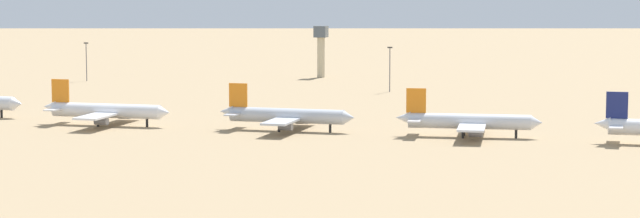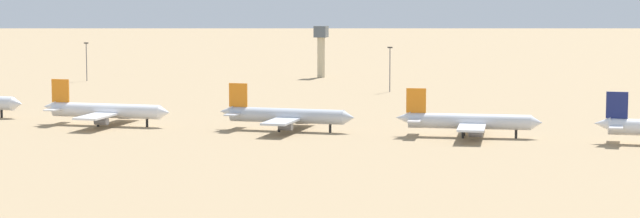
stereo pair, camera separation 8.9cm
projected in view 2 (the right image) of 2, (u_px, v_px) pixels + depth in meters
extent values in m
plane|color=#9E8460|center=(278.00, 131.00, 319.56)|extent=(4000.00, 4000.00, 0.00)
cone|color=silver|center=(17.00, 104.00, 348.66)|extent=(3.25, 4.05, 3.95)
cylinder|color=black|center=(2.00, 114.00, 350.59)|extent=(0.73, 0.73, 2.29)
cylinder|color=white|center=(106.00, 111.00, 331.44)|extent=(32.27, 4.11, 4.03)
cone|color=white|center=(165.00, 112.00, 326.87)|extent=(3.03, 3.84, 3.83)
cone|color=white|center=(50.00, 107.00, 335.95)|extent=(4.04, 3.44, 3.43)
cube|color=orange|center=(60.00, 91.00, 334.55)|extent=(5.24, 0.52, 6.55)
cube|color=white|center=(67.00, 106.00, 338.95)|extent=(3.24, 6.86, 0.36)
cube|color=white|center=(54.00, 109.00, 331.21)|extent=(3.24, 6.86, 0.36)
cube|color=white|center=(110.00, 113.00, 331.25)|extent=(6.93, 32.28, 0.56)
cylinder|color=slate|center=(125.00, 115.00, 338.39)|extent=(3.63, 2.23, 2.22)
cylinder|color=slate|center=(101.00, 121.00, 323.88)|extent=(3.63, 2.23, 2.22)
cylinder|color=black|center=(147.00, 123.00, 328.59)|extent=(0.71, 0.71, 2.22)
cylinder|color=black|center=(105.00, 121.00, 334.50)|extent=(0.71, 0.71, 2.22)
cylinder|color=black|center=(98.00, 122.00, 329.86)|extent=(0.71, 0.71, 2.22)
cylinder|color=silver|center=(287.00, 116.00, 319.65)|extent=(31.99, 4.38, 3.99)
cone|color=silver|center=(349.00, 118.00, 314.96)|extent=(3.04, 3.83, 3.79)
cone|color=silver|center=(227.00, 111.00, 324.28)|extent=(4.03, 3.44, 3.39)
cube|color=orange|center=(238.00, 95.00, 322.86)|extent=(5.20, 0.56, 6.49)
cube|color=silver|center=(243.00, 111.00, 327.20)|extent=(3.28, 6.83, 0.36)
cube|color=silver|center=(233.00, 114.00, 319.56)|extent=(3.28, 6.83, 0.36)
cube|color=silver|center=(291.00, 118.00, 319.45)|extent=(7.18, 32.03, 0.56)
cylinder|color=slate|center=(302.00, 120.00, 326.49)|extent=(3.62, 2.24, 2.20)
cylinder|color=slate|center=(286.00, 126.00, 312.17)|extent=(3.62, 2.24, 2.20)
cylinder|color=black|center=(330.00, 128.00, 316.71)|extent=(0.70, 0.70, 2.20)
cylinder|color=black|center=(284.00, 126.00, 322.68)|extent=(0.70, 0.70, 2.20)
cylinder|color=black|center=(279.00, 128.00, 318.10)|extent=(0.70, 0.70, 2.20)
cylinder|color=silver|center=(469.00, 121.00, 306.85)|extent=(31.98, 6.81, 3.97)
cone|color=silver|center=(537.00, 123.00, 303.89)|extent=(3.30, 4.02, 3.77)
cone|color=silver|center=(403.00, 118.00, 309.73)|extent=(4.26, 3.72, 3.37)
cube|color=orange|center=(416.00, 101.00, 308.66)|extent=(5.18, 0.96, 6.45)
cube|color=silver|center=(417.00, 117.00, 313.07)|extent=(3.77, 7.01, 0.36)
cube|color=silver|center=(415.00, 121.00, 305.29)|extent=(3.77, 7.01, 0.36)
cube|color=silver|center=(473.00, 124.00, 306.74)|extent=(9.58, 32.23, 0.56)
cylinder|color=slate|center=(478.00, 126.00, 314.01)|extent=(3.75, 2.50, 2.18)
cylinder|color=slate|center=(476.00, 133.00, 299.44)|extent=(3.75, 2.50, 2.18)
cylinder|color=black|center=(516.00, 134.00, 305.12)|extent=(0.69, 0.69, 2.18)
cylinder|color=black|center=(464.00, 132.00, 309.77)|extent=(0.69, 0.69, 2.18)
cylinder|color=black|center=(463.00, 134.00, 305.10)|extent=(0.69, 0.69, 2.18)
cone|color=white|center=(602.00, 124.00, 295.62)|extent=(4.11, 3.49, 3.49)
cube|color=navy|center=(617.00, 105.00, 294.20)|extent=(5.34, 0.51, 6.68)
cube|color=white|center=(617.00, 123.00, 298.69)|extent=(3.29, 6.99, 0.37)
cube|color=white|center=(616.00, 127.00, 290.80)|extent=(3.29, 6.99, 0.37)
cylinder|color=#C6B793|center=(321.00, 57.00, 495.07)|extent=(3.20, 3.20, 16.89)
cube|color=#4C5660|center=(321.00, 32.00, 493.90)|extent=(5.20, 5.20, 4.76)
cylinder|color=#59595E|center=(390.00, 70.00, 430.93)|extent=(0.36, 0.36, 16.03)
cube|color=#333333|center=(390.00, 47.00, 430.03)|extent=(1.80, 0.50, 0.50)
cylinder|color=#59595E|center=(87.00, 62.00, 477.86)|extent=(0.36, 0.36, 15.15)
cube|color=#333333|center=(86.00, 43.00, 477.01)|extent=(1.80, 0.50, 0.50)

